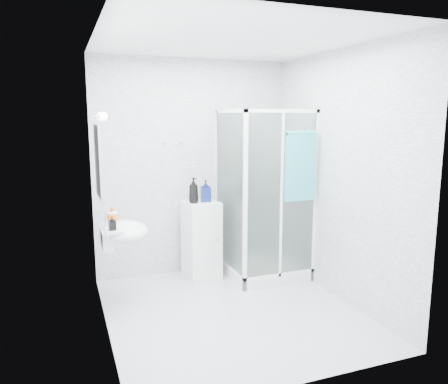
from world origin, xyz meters
name	(u,v)px	position (x,y,z in m)	size (l,w,h in m)	color
room	(232,183)	(0.00, 0.00, 1.30)	(2.40, 2.60, 2.60)	silver
shower_enclosure	(260,241)	(0.67, 0.77, 0.45)	(0.90, 0.95, 2.00)	white
wall_basin	(122,232)	(-0.99, 0.45, 0.80)	(0.46, 0.56, 0.35)	white
mirror	(98,162)	(-1.19, 0.45, 1.50)	(0.02, 0.60, 0.70)	white
vanity_lights	(101,116)	(-1.14, 0.45, 1.92)	(0.10, 0.40, 0.08)	silver
wall_hooks	(173,142)	(-0.25, 1.26, 1.62)	(0.23, 0.06, 0.03)	silver
storage_cabinet	(202,240)	(0.01, 1.01, 0.46)	(0.42, 0.43, 0.93)	white
hand_towel	(301,164)	(0.96, 0.37, 1.40)	(0.36, 0.05, 0.77)	teal
shampoo_bottle_a	(194,190)	(-0.09, 0.98, 1.08)	(0.11, 0.12, 0.30)	black
shampoo_bottle_b	(206,191)	(0.07, 1.01, 1.06)	(0.12, 0.12, 0.26)	navy
soap_dispenser_orange	(112,215)	(-1.06, 0.62, 0.94)	(0.12, 0.12, 0.15)	#C25816
soap_dispenser_black	(112,223)	(-1.09, 0.30, 0.93)	(0.06, 0.06, 0.14)	black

